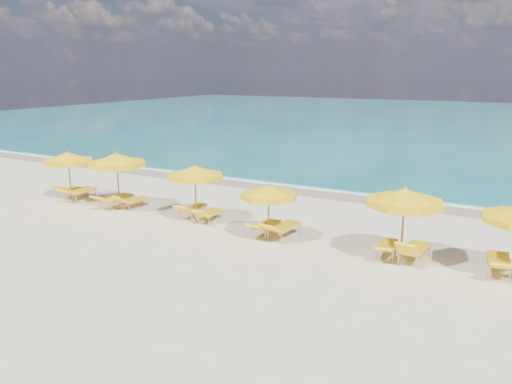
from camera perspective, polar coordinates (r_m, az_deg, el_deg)
The scene contains 22 objects.
ground_plane at distance 19.44m, azimuth -2.12°, elevation -4.36°, with size 120.00×120.00×0.00m, color beige.
ocean at distance 64.84m, azimuth 20.28°, elevation 7.60°, with size 120.00×80.00×0.30m, color #126869.
wet_sand_band at distance 25.84m, azimuth 6.28°, elevation 0.16°, with size 120.00×2.60×0.01m, color tan.
foam_line at distance 26.56m, azimuth 6.94°, elevation 0.51°, with size 120.00×1.20×0.03m, color white.
whitecap_near at distance 36.82m, azimuth 3.37°, elevation 4.31°, with size 14.00×0.36×0.05m, color white.
whitecap_far at distance 40.35m, azimuth 26.24°, elevation 3.74°, with size 18.00×0.30×0.05m, color white.
umbrella_0 at distance 25.11m, azimuth -20.70°, elevation 3.63°, with size 2.98×2.98×2.36m.
umbrella_1 at distance 22.66m, azimuth -15.65°, elevation 3.51°, with size 3.28×3.28×2.59m.
umbrella_2 at distance 20.25m, azimuth -6.99°, elevation 2.22°, with size 2.86×2.86×2.38m.
umbrella_3 at distance 17.84m, azimuth 1.47°, elevation -0.02°, with size 2.37×2.37×2.11m.
umbrella_4 at distance 16.38m, azimuth 16.64°, elevation -0.64°, with size 2.84×2.84×2.51m.
lounger_0_left at distance 26.07m, azimuth -20.56°, elevation -0.08°, with size 0.79×1.62×0.77m.
lounger_0_right at distance 25.33m, azimuth -19.43°, elevation -0.28°, with size 0.84×2.11×0.78m.
lounger_1_left at distance 23.48m, azimuth -15.69°, elevation -1.06°, with size 0.70×2.08×0.79m.
lounger_1_right at distance 23.12m, azimuth -13.68°, elevation -1.26°, with size 0.84×1.78×0.74m.
lounger_2_left at distance 21.24m, azimuth -7.25°, elevation -2.25°, with size 0.79×1.92×0.78m.
lounger_2_right at distance 20.57m, azimuth -5.28°, elevation -2.77°, with size 0.70×1.78×0.76m.
lounger_3_left at distance 18.86m, azimuth 1.17°, elevation -4.25°, with size 0.63×1.86×0.70m.
lounger_3_right at distance 18.57m, azimuth 3.16°, elevation -4.48°, with size 0.89×2.07×0.81m.
lounger_4_left at distance 17.33m, azimuth 14.73°, elevation -6.40°, with size 0.78×1.85×0.66m.
lounger_4_right at distance 17.09m, azimuth 17.59°, elevation -6.76°, with size 0.84×1.98×0.95m.
lounger_5_left at distance 17.08m, azimuth 25.96°, elevation -7.59°, with size 0.84×2.05×0.77m.
Camera 1 is at (9.48, -15.86, 6.06)m, focal length 35.00 mm.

